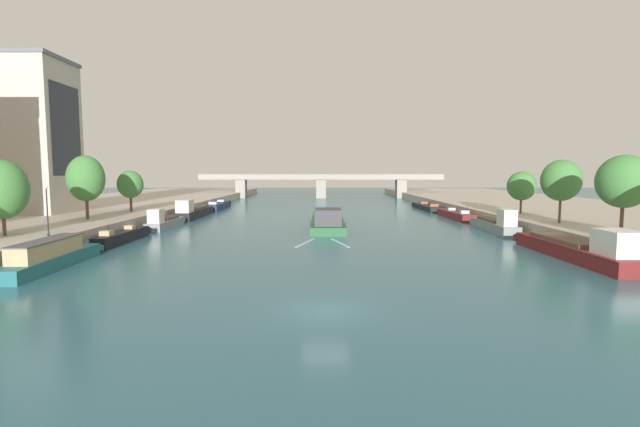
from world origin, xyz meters
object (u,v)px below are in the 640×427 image
object	(u,v)px
lamppost_left_bank	(44,209)
tree_left_by_lamp	(83,179)
tree_right_midway	(621,182)
moored_boat_left_gap_after	(216,206)
tree_right_nearest	(558,180)
moored_boat_right_lone	(577,248)
barge_midriver	(325,220)
moored_boat_right_upstream	(493,224)
tree_right_by_lamp	(519,186)
moored_boat_left_near	(162,222)
moored_boat_right_midway	(425,207)
moored_boat_left_lone	(119,237)
moored_boat_left_midway	(48,256)
bridge_far	(319,183)
moored_boat_left_downstream	(191,212)
tree_left_second	(128,184)
moored_boat_right_far	(454,215)

from	to	relation	value
lamppost_left_bank	tree_left_by_lamp	bearing A→B (deg)	105.43
tree_right_midway	moored_boat_left_gap_after	bearing A→B (deg)	132.88
tree_left_by_lamp	tree_right_nearest	bearing A→B (deg)	-4.06
moored_boat_left_gap_after	moored_boat_right_lone	distance (m)	69.23
barge_midriver	moored_boat_left_gap_after	xyz separation A→B (m)	(-22.12, 30.05, -0.22)
moored_boat_right_upstream	tree_right_by_lamp	world-z (taller)	tree_right_by_lamp
moored_boat_left_gap_after	lamppost_left_bank	world-z (taller)	lamppost_left_bank
moored_boat_left_gap_after	tree_right_midway	xyz separation A→B (m)	(48.13, -51.84, 5.96)
barge_midriver	moored_boat_right_upstream	xyz separation A→B (m)	(20.79, -6.36, 0.08)
moored_boat_left_near	moored_boat_left_gap_after	distance (m)	32.22
barge_midriver	moored_boat_right_midway	distance (m)	34.62
tree_right_midway	tree_right_nearest	distance (m)	10.29
moored_boat_left_lone	tree_right_nearest	world-z (taller)	tree_right_nearest
moored_boat_left_midway	tree_right_nearest	distance (m)	50.76
moored_boat_left_lone	tree_right_by_lamp	distance (m)	51.45
tree_left_by_lamp	tree_right_nearest	distance (m)	55.48
tree_right_nearest	bridge_far	world-z (taller)	tree_right_nearest
moored_boat_right_midway	barge_midriver	bearing A→B (deg)	-126.53
moored_boat_left_downstream	tree_left_by_lamp	size ratio (longest dim) A/B	2.13
tree_right_midway	bridge_far	bearing A→B (deg)	106.40
barge_midriver	moored_boat_left_midway	size ratio (longest dim) A/B	1.92
moored_boat_right_midway	moored_boat_left_midway	bearing A→B (deg)	-127.55
moored_boat_left_lone	tree_right_midway	bearing A→B (deg)	-8.60
tree_left_second	tree_left_by_lamp	bearing A→B (deg)	-93.45
moored_boat_left_near	moored_boat_right_far	bearing A→B (deg)	15.86
moored_boat_left_midway	tree_left_by_lamp	xyz separation A→B (m)	(-7.47, 19.89, 5.73)
moored_boat_right_far	tree_right_nearest	distance (m)	22.86
moored_boat_left_lone	tree_right_by_lamp	xyz separation A→B (m)	(49.05, 14.72, 4.93)
moored_boat_right_midway	moored_boat_left_lone	bearing A→B (deg)	-135.32
tree_left_second	tree_right_nearest	world-z (taller)	tree_right_nearest
moored_boat_left_near	tree_right_nearest	bearing A→B (deg)	-11.02
barge_midriver	lamppost_left_bank	distance (m)	33.71
moored_boat_left_lone	tree_left_by_lamp	world-z (taller)	tree_left_by_lamp
moored_boat_right_upstream	tree_right_nearest	distance (m)	9.20
barge_midriver	moored_boat_right_midway	size ratio (longest dim) A/B	1.49
barge_midriver	moored_boat_right_lone	size ratio (longest dim) A/B	1.47
moored_boat_left_lone	moored_boat_right_far	distance (m)	49.55
bridge_far	tree_right_by_lamp	bearing A→B (deg)	-68.17
moored_boat_left_lone	moored_boat_right_midway	world-z (taller)	moored_boat_left_lone
moored_boat_left_midway	moored_boat_right_upstream	distance (m)	47.60
moored_boat_left_midway	moored_boat_right_far	bearing A→B (deg)	41.21
moored_boat_left_gap_after	moored_boat_left_near	bearing A→B (deg)	-89.61
barge_midriver	moored_boat_left_gap_after	world-z (taller)	barge_midriver
moored_boat_right_far	tree_left_second	size ratio (longest dim) A/B	2.23
moored_boat_right_far	moored_boat_left_near	bearing A→B (deg)	-164.14
moored_boat_right_lone	lamppost_left_bank	world-z (taller)	lamppost_left_bank
moored_boat_left_midway	moored_boat_left_near	bearing A→B (deg)	90.05
moored_boat_right_upstream	bridge_far	xyz separation A→B (m)	(-21.54, 75.50, 3.59)
barge_midriver	moored_boat_left_midway	distance (m)	35.11
moored_boat_left_midway	tree_right_midway	xyz separation A→B (m)	(47.89, 5.67, 5.64)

